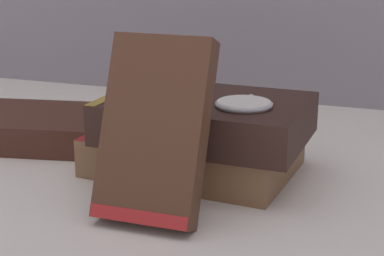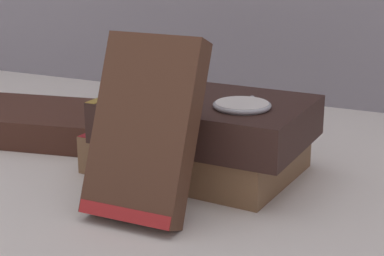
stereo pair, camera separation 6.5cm
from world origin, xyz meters
name	(u,v)px [view 1 (the left image)]	position (x,y,z in m)	size (l,w,h in m)	color
ground_plane	(155,184)	(0.00, 0.00, 0.00)	(3.00, 3.00, 0.00)	silver
book_flat_bottom	(189,151)	(0.02, 0.05, 0.02)	(0.22, 0.16, 0.04)	brown
book_flat_top	(201,118)	(0.04, 0.05, 0.06)	(0.22, 0.15, 0.04)	#331E19
book_side_left	(18,126)	(-0.22, 0.08, 0.02)	(0.27, 0.18, 0.04)	#422319
book_leaning_front	(154,135)	(0.03, -0.07, 0.08)	(0.09, 0.09, 0.17)	#4C2D1E
pocket_watch	(244,104)	(0.09, 0.03, 0.09)	(0.06, 0.06, 0.01)	silver
reading_glasses	(217,131)	(0.01, 0.20, 0.00)	(0.11, 0.05, 0.00)	#ADADB2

